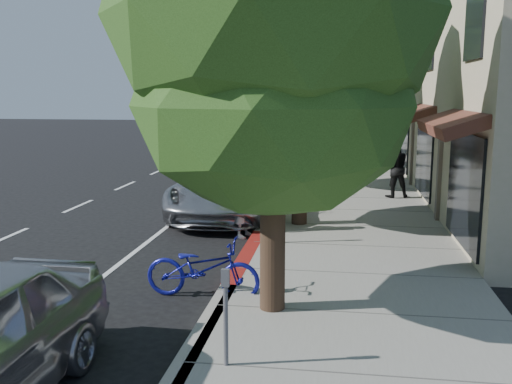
% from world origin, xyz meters
% --- Properties ---
extents(ground, '(120.00, 120.00, 0.00)m').
position_xyz_m(ground, '(0.00, 0.00, 0.00)').
color(ground, black).
rests_on(ground, ground).
extents(sidewalk, '(4.60, 56.00, 0.15)m').
position_xyz_m(sidewalk, '(2.30, 8.00, 0.07)').
color(sidewalk, gray).
rests_on(sidewalk, ground).
extents(curb, '(0.30, 56.00, 0.15)m').
position_xyz_m(curb, '(0.00, 8.00, 0.07)').
color(curb, '#9E998E').
rests_on(curb, ground).
extents(curb_red_segment, '(0.32, 4.00, 0.15)m').
position_xyz_m(curb_red_segment, '(0.00, 1.00, 0.07)').
color(curb_red_segment, maroon).
rests_on(curb_red_segment, ground).
extents(storefront_building, '(10.00, 36.00, 7.00)m').
position_xyz_m(storefront_building, '(9.60, 18.00, 3.50)').
color(storefront_building, '#BEAE92').
rests_on(storefront_building, ground).
extents(street_tree_0, '(5.00, 5.00, 7.46)m').
position_xyz_m(street_tree_0, '(0.90, -2.00, 4.51)').
color(street_tree_0, black).
rests_on(street_tree_0, ground).
extents(street_tree_1, '(4.89, 4.89, 7.26)m').
position_xyz_m(street_tree_1, '(0.90, 4.00, 4.38)').
color(street_tree_1, black).
rests_on(street_tree_1, ground).
extents(street_tree_2, '(4.25, 4.25, 6.85)m').
position_xyz_m(street_tree_2, '(0.90, 10.00, 4.21)').
color(street_tree_2, black).
rests_on(street_tree_2, ground).
extents(street_tree_3, '(4.49, 4.49, 7.85)m').
position_xyz_m(street_tree_3, '(0.90, 16.00, 4.92)').
color(street_tree_3, black).
rests_on(street_tree_3, ground).
extents(street_tree_4, '(5.20, 5.20, 7.19)m').
position_xyz_m(street_tree_4, '(0.90, 22.00, 4.26)').
color(street_tree_4, black).
rests_on(street_tree_4, ground).
extents(street_tree_5, '(4.27, 4.27, 7.31)m').
position_xyz_m(street_tree_5, '(0.90, 28.00, 4.56)').
color(street_tree_5, black).
rests_on(street_tree_5, ground).
extents(cyclist, '(0.66, 0.83, 1.99)m').
position_xyz_m(cyclist, '(-0.38, 3.00, 1.00)').
color(cyclist, white).
rests_on(cyclist, ground).
extents(bicycle, '(2.05, 0.80, 1.06)m').
position_xyz_m(bicycle, '(-0.40, -1.32, 0.53)').
color(bicycle, '#151792').
rests_on(bicycle, ground).
extents(silver_suv, '(2.78, 6.01, 1.67)m').
position_xyz_m(silver_suv, '(-1.24, 5.50, 0.83)').
color(silver_suv, '#A2A2A6').
rests_on(silver_suv, ground).
extents(dark_sedan, '(2.03, 4.49, 1.43)m').
position_xyz_m(dark_sedan, '(-2.20, 9.00, 0.71)').
color(dark_sedan, black).
rests_on(dark_sedan, ground).
extents(white_pickup, '(3.04, 6.45, 1.82)m').
position_xyz_m(white_pickup, '(-1.61, 19.96, 0.91)').
color(white_pickup, '#BCBCBC').
rests_on(white_pickup, ground).
extents(dark_suv_far, '(2.30, 5.13, 1.71)m').
position_xyz_m(dark_suv_far, '(-2.20, 24.96, 0.86)').
color(dark_suv_far, black).
rests_on(dark_suv_far, ground).
extents(pedestrian, '(1.06, 0.90, 1.94)m').
position_xyz_m(pedestrian, '(3.69, 8.23, 1.12)').
color(pedestrian, black).
rests_on(pedestrian, sidewalk).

